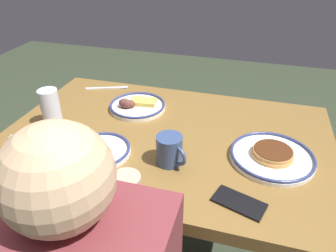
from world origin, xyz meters
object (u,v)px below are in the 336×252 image
object	(u,v)px
cell_phone	(239,203)
plate_center_pancakes	(272,156)
fork_far	(107,88)
plate_near_main	(136,105)
plate_far_companion	(101,150)
drinking_glass	(51,110)
coffee_mug	(170,150)
fork_near	(32,139)

from	to	relation	value
cell_phone	plate_center_pancakes	bearing A→B (deg)	-92.28
plate_center_pancakes	fork_far	size ratio (longest dim) A/B	1.41
fork_far	plate_center_pancakes	bearing A→B (deg)	154.96
fork_far	cell_phone	bearing A→B (deg)	139.03
plate_near_main	plate_far_companion	bearing A→B (deg)	89.72
plate_center_pancakes	drinking_glass	distance (m)	0.83
plate_center_pancakes	plate_far_companion	world-z (taller)	plate_center_pancakes
plate_near_main	drinking_glass	distance (m)	0.34
plate_far_companion	coffee_mug	bearing A→B (deg)	-175.96
coffee_mug	fork_far	size ratio (longest dim) A/B	0.56
plate_near_main	drinking_glass	size ratio (longest dim) A/B	1.60
plate_near_main	plate_center_pancakes	size ratio (longest dim) A/B	0.86
plate_near_main	cell_phone	world-z (taller)	plate_near_main
plate_far_companion	cell_phone	world-z (taller)	plate_far_companion
plate_far_companion	cell_phone	size ratio (longest dim) A/B	1.42
plate_far_companion	cell_phone	bearing A→B (deg)	167.33
plate_near_main	fork_far	size ratio (longest dim) A/B	1.21
cell_phone	fork_far	xyz separation A→B (m)	(0.68, -0.59, -0.00)
plate_center_pancakes	fork_near	xyz separation A→B (m)	(0.84, 0.12, -0.01)
plate_far_companion	drinking_glass	world-z (taller)	drinking_glass
coffee_mug	drinking_glass	distance (m)	0.52
fork_near	fork_far	world-z (taller)	same
fork_far	fork_near	bearing A→B (deg)	81.30
plate_far_companion	fork_near	xyz separation A→B (m)	(0.28, -0.01, -0.01)
plate_near_main	fork_near	size ratio (longest dim) A/B	1.27
cell_phone	fork_near	xyz separation A→B (m)	(0.76, -0.11, -0.00)
plate_near_main	plate_far_companion	xyz separation A→B (m)	(0.00, 0.33, -0.00)
plate_center_pancakes	fork_far	xyz separation A→B (m)	(0.77, -0.36, -0.01)
fork_near	cell_phone	bearing A→B (deg)	171.49
plate_center_pancakes	cell_phone	world-z (taller)	plate_center_pancakes
plate_near_main	plate_far_companion	size ratio (longest dim) A/B	1.17
cell_phone	fork_far	distance (m)	0.91
plate_far_companion	fork_near	bearing A→B (deg)	-1.23
drinking_glass	fork_near	distance (m)	0.13
fork_far	plate_far_companion	bearing A→B (deg)	113.04
fork_near	drinking_glass	bearing A→B (deg)	-98.51
plate_center_pancakes	plate_far_companion	bearing A→B (deg)	12.66
plate_center_pancakes	coffee_mug	size ratio (longest dim) A/B	2.51
plate_far_companion	drinking_glass	distance (m)	0.29
fork_far	drinking_glass	bearing A→B (deg)	81.24
plate_far_companion	cell_phone	xyz separation A→B (m)	(-0.48, 0.11, -0.01)
plate_near_main	plate_far_companion	world-z (taller)	plate_near_main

